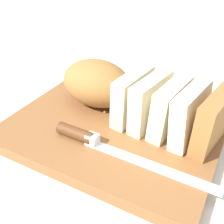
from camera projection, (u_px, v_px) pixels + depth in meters
name	position (u px, v px, depth m)	size (l,w,h in m)	color
ground_plane	(112.00, 135.00, 0.52)	(3.00, 3.00, 0.00)	silver
cutting_board	(112.00, 130.00, 0.51)	(0.38, 0.28, 0.02)	brown
bread_loaf	(129.00, 94.00, 0.51)	(0.34, 0.15, 0.09)	#996633
bread_knife	(93.00, 141.00, 0.46)	(0.28, 0.03, 0.02)	silver
crumb_near_knife	(105.00, 112.00, 0.54)	(0.01, 0.01, 0.01)	tan
crumb_near_loaf	(150.00, 116.00, 0.53)	(0.01, 0.01, 0.01)	tan
crumb_stray_left	(131.00, 126.00, 0.50)	(0.01, 0.01, 0.01)	tan
crumb_stray_right	(96.00, 106.00, 0.56)	(0.01, 0.01, 0.01)	tan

